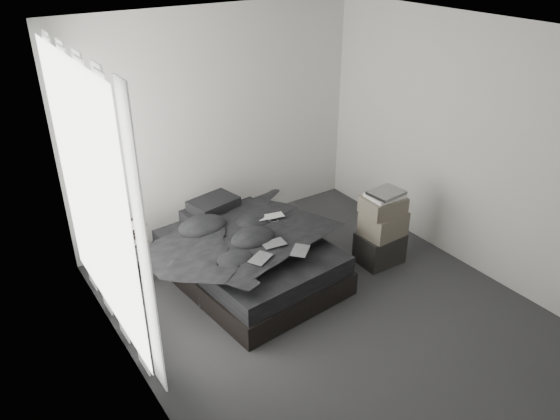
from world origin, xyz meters
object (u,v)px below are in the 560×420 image
bed (250,269)px  side_stand (133,253)px  laptop (272,213)px  box_lower (380,248)px

bed → side_stand: (-0.99, 0.68, 0.19)m
laptop → side_stand: (-1.32, 0.61, -0.34)m
bed → box_lower: bearing=-25.6°
bed → laptop: laptop is taller
bed → box_lower: 1.45m
side_stand → box_lower: size_ratio=1.33×
side_stand → bed: bearing=-34.4°
laptop → side_stand: 1.49m
laptop → bed: bearing=-154.5°
side_stand → box_lower: 2.64m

